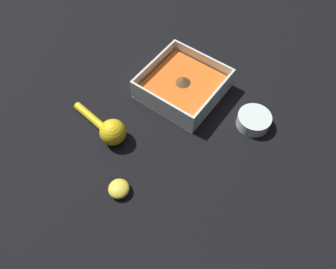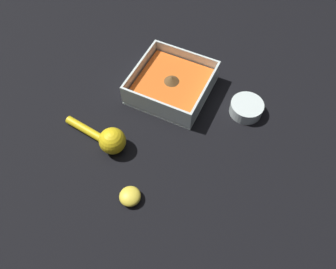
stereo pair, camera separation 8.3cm
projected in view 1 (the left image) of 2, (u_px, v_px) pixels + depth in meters
name	position (u px, v px, depth m)	size (l,w,h in m)	color
ground_plane	(176.00, 90.00, 0.95)	(4.00, 4.00, 0.00)	black
square_dish	(183.00, 87.00, 0.93)	(0.21, 0.21, 0.07)	silver
spice_bowl	(254.00, 121.00, 0.88)	(0.09, 0.09, 0.04)	silver
lemon_squeezer	(110.00, 130.00, 0.84)	(0.19, 0.07, 0.07)	yellow
lemon_half	(119.00, 189.00, 0.77)	(0.05, 0.05, 0.03)	yellow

